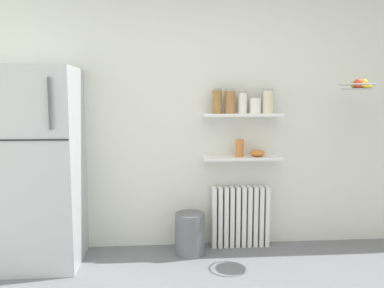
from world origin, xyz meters
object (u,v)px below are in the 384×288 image
Objects in this scene: trash_bin at (190,234)px; storage_jar_0 at (217,101)px; storage_jar_3 at (255,105)px; vase at (240,148)px; storage_jar_4 at (268,101)px; shelf_bowl at (258,153)px; storage_jar_1 at (230,102)px; storage_jar_2 at (243,102)px; hanging_fruit_basket at (358,85)px; refrigerator at (36,167)px; radiator at (240,216)px.

storage_jar_0 is at bearing 26.92° from trash_bin.
storage_jar_0 is 1.26m from trash_bin.
storage_jar_3 is 1.00× the size of vase.
storage_jar_4 is 1.64× the size of shelf_bowl.
vase is (0.10, 0.00, -0.44)m from storage_jar_1.
storage_jar_0 is 0.24m from storage_jar_2.
storage_jar_3 is 0.71× the size of storage_jar_4.
storage_jar_3 is at bearing -180.00° from shelf_bowl.
shelf_bowl is at bearing 0.00° from storage_jar_1.
storage_jar_3 is at bearing -0.00° from vase.
hanging_fruit_basket is (0.74, -0.26, 0.14)m from storage_jar_4.
storage_jar_1 is 0.12m from storage_jar_2.
refrigerator is 7.48× the size of storage_jar_1.
storage_jar_0 reaches higher than storage_jar_4.
trash_bin is (-0.48, -0.13, -0.78)m from vase.
vase is at bearing 165.43° from hanging_fruit_basket.
storage_jar_0 is 0.49m from vase.
refrigerator is 2.01m from shelf_bowl.
storage_jar_1 is 0.45m from vase.
hanging_fruit_basket reaches higher than radiator.
refrigerator is 2.17m from storage_jar_4.
shelf_bowl is 1.08m from hanging_fruit_basket.
vase is (-0.14, 0.00, -0.41)m from storage_jar_3.
storage_jar_3 is 1.15× the size of shelf_bowl.
refrigerator reaches higher than radiator.
vase is at bearing -126.74° from radiator.
trash_bin is 1.22× the size of hanging_fruit_basket.
hanging_fruit_basket is (0.98, -0.29, 1.26)m from radiator.
refrigerator is 11.99× the size of shelf_bowl.
hanging_fruit_basket reaches higher than storage_jar_4.
vase is (-0.26, 0.00, -0.44)m from storage_jar_4.
vase is (1.82, 0.22, 0.12)m from refrigerator.
radiator is 2.51× the size of storage_jar_0.
hanging_fruit_basket is (0.98, -0.26, 0.16)m from storage_jar_2.
storage_jar_1 is 0.72× the size of hanging_fruit_basket.
radiator is 1.09m from storage_jar_3.
refrigerator is at bearing -173.68° from storage_jar_3.
storage_jar_4 is at bearing 5.96° from refrigerator.
storage_jar_1 is 1.39× the size of storage_jar_3.
shelf_bowl is (0.39, 0.00, -0.49)m from storage_jar_0.
hanging_fruit_basket reaches higher than shelf_bowl.
radiator is at bearing 17.98° from trash_bin.
storage_jar_0 is at bearing 180.00° from vase.
storage_jar_1 is at bearing -0.00° from storage_jar_0.
radiator is 2.82× the size of storage_jar_2.
storage_jar_4 is at bearing -0.00° from storage_jar_0.
trash_bin is (-0.50, -0.16, -0.10)m from radiator.
storage_jar_3 is 0.46m from shelf_bowl.
refrigerator is 1.94m from storage_jar_2.
vase is 0.18m from shelf_bowl.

